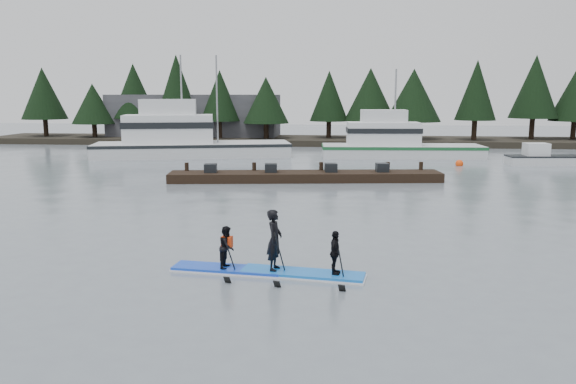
# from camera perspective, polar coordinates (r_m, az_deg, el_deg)

# --- Properties ---
(ground) EXTENTS (160.00, 160.00, 0.00)m
(ground) POSITION_cam_1_polar(r_m,az_deg,el_deg) (17.01, -2.05, -7.10)
(ground) COLOR slate
(ground) RESTS_ON ground
(far_shore) EXTENTS (70.00, 8.00, 0.60)m
(far_shore) POSITION_cam_1_polar(r_m,az_deg,el_deg) (58.35, 3.57, 5.23)
(far_shore) COLOR #2D281E
(far_shore) RESTS_ON ground
(treeline) EXTENTS (60.00, 4.00, 8.00)m
(treeline) POSITION_cam_1_polar(r_m,az_deg,el_deg) (58.37, 3.56, 4.93)
(treeline) COLOR black
(treeline) RESTS_ON ground
(waterfront_building) EXTENTS (18.00, 6.00, 5.00)m
(waterfront_building) POSITION_cam_1_polar(r_m,az_deg,el_deg) (62.32, -9.42, 7.43)
(waterfront_building) COLOR #4C4C51
(waterfront_building) RESTS_ON ground
(fishing_boat_large) EXTENTS (16.16, 7.80, 9.03)m
(fishing_boat_large) POSITION_cam_1_polar(r_m,az_deg,el_deg) (46.45, -10.23, 4.38)
(fishing_boat_large) COLOR silver
(fishing_boat_large) RESTS_ON ground
(fishing_boat_medium) EXTENTS (12.87, 4.41, 7.79)m
(fishing_boat_medium) POSITION_cam_1_polar(r_m,az_deg,el_deg) (46.16, 11.01, 4.15)
(fishing_boat_medium) COLOR silver
(fishing_boat_medium) RESTS_ON ground
(skiff) EXTENTS (5.69, 2.14, 0.65)m
(skiff) POSITION_cam_1_polar(r_m,az_deg,el_deg) (44.57, 24.82, 2.96)
(skiff) COLOR silver
(skiff) RESTS_ON ground
(floating_dock) EXTENTS (15.92, 4.09, 0.53)m
(floating_dock) POSITION_cam_1_polar(r_m,az_deg,el_deg) (32.76, 1.76, 1.59)
(floating_dock) COLOR black
(floating_dock) RESTS_ON ground
(buoy_c) EXTENTS (0.54, 0.54, 0.54)m
(buoy_c) POSITION_cam_1_polar(r_m,az_deg,el_deg) (41.67, 17.00, 2.57)
(buoy_c) COLOR #FF460C
(buoy_c) RESTS_ON ground
(buoy_a) EXTENTS (0.56, 0.56, 0.56)m
(buoy_a) POSITION_cam_1_polar(r_m,az_deg,el_deg) (45.26, -10.87, 3.37)
(buoy_a) COLOR #FF460C
(buoy_a) RESTS_ON ground
(paddleboard_solo) EXTENTS (3.21, 1.22, 1.80)m
(paddleboard_solo) POSITION_cam_1_polar(r_m,az_deg,el_deg) (16.10, -6.19, -6.58)
(paddleboard_solo) COLOR blue
(paddleboard_solo) RESTS_ON ground
(paddleboard_duo) EXTENTS (3.50, 1.43, 2.31)m
(paddleboard_duo) POSITION_cam_1_polar(r_m,az_deg,el_deg) (15.58, 1.06, -6.32)
(paddleboard_duo) COLOR blue
(paddleboard_duo) RESTS_ON ground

